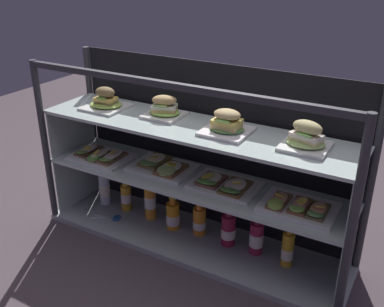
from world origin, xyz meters
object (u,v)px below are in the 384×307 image
Objects in this scene: juice_bottle_front_fourth at (257,237)px; juice_bottle_back_right at (150,201)px; juice_bottle_front_right_end at (288,249)px; plated_roll_sandwich_center at (306,138)px; juice_bottle_back_left at (228,229)px; juice_bottle_front_left_end at (199,220)px; kitchen_scissors at (113,218)px; plated_roll_sandwich_far_right at (164,109)px; open_sandwich_tray_far_left at (162,166)px; juice_bottle_front_second at (173,216)px; open_sandwich_tray_far_right at (101,156)px; open_sandwich_tray_center at (224,184)px; juice_bottle_near_post at (126,197)px; open_sandwich_tray_right_of_center at (299,206)px; plated_roll_sandwich_near_left_corner at (227,124)px; plated_roll_sandwich_right_of_center at (106,102)px; juice_bottle_back_center at (105,188)px.

juice_bottle_back_right is at bearing 179.76° from juice_bottle_front_fourth.
juice_bottle_front_right_end is at bearing -1.39° from juice_bottle_back_right.
juice_bottle_back_left is at bearing 175.14° from plated_roll_sandwich_center.
juice_bottle_front_left_end reaches higher than kitchen_scissors.
juice_bottle_front_fourth is (0.51, -0.00, -0.56)m from plated_roll_sandwich_far_right.
juice_bottle_front_right_end is 1.28× the size of kitchen_scissors.
plated_roll_sandwich_center reaches higher than juice_bottle_front_right_end.
juice_bottle_front_second is at bearing 16.12° from open_sandwich_tray_far_left.
open_sandwich_tray_far_left reaches higher than juice_bottle_front_fourth.
juice_bottle_front_second is at bearing 15.16° from kitchen_scissors.
open_sandwich_tray_far_right reaches higher than open_sandwich_tray_far_left.
open_sandwich_tray_far_left is (0.35, 0.05, 0.00)m from open_sandwich_tray_far_right.
plated_roll_sandwich_far_right is 0.94× the size of plated_roll_sandwich_center.
open_sandwich_tray_center is at bearing -5.95° from juice_bottle_back_right.
open_sandwich_tray_far_left is 0.40m from juice_bottle_near_post.
open_sandwich_tray_center is 1.47× the size of juice_bottle_front_right_end.
open_sandwich_tray_right_of_center is 0.45m from juice_bottle_back_left.
juice_bottle_front_left_end is (0.15, 0.02, 0.01)m from juice_bottle_front_second.
plated_roll_sandwich_center is (0.35, 0.01, 0.00)m from plated_roll_sandwich_near_left_corner.
open_sandwich_tray_far_right is (-0.03, -0.05, -0.29)m from plated_roll_sandwich_right_of_center.
plated_roll_sandwich_center reaches higher than open_sandwich_tray_far_right.
juice_bottle_back_left is (0.01, 0.04, -0.57)m from plated_roll_sandwich_near_left_corner.
juice_bottle_back_right is (-0.11, 0.04, -0.25)m from open_sandwich_tray_far_left.
juice_bottle_front_right_end is (0.68, -0.02, -0.57)m from plated_roll_sandwich_far_right.
juice_bottle_back_left is (-0.35, 0.07, -0.27)m from open_sandwich_tray_right_of_center.
plated_roll_sandwich_center reaches higher than juice_bottle_front_left_end.
juice_bottle_front_second is 0.91× the size of juice_bottle_back_left.
open_sandwich_tray_far_left is 1.68× the size of juice_bottle_front_second.
open_sandwich_tray_far_left is 1.35× the size of juice_bottle_back_center.
open_sandwich_tray_right_of_center reaches higher than juice_bottle_near_post.
plated_roll_sandwich_far_right is 0.87× the size of plated_roll_sandwich_near_left_corner.
juice_bottle_back_left reaches higher than kitchen_scissors.
open_sandwich_tray_far_right is 1.00× the size of open_sandwich_tray_far_left.
juice_bottle_back_center is at bearing 176.29° from open_sandwich_tray_right_of_center.
open_sandwich_tray_center is 0.41m from juice_bottle_front_second.
juice_bottle_front_fourth is at bearing -0.79° from juice_bottle_near_post.
open_sandwich_tray_center is (0.35, -0.05, -0.30)m from plated_roll_sandwich_far_right.
open_sandwich_tray_right_of_center is 0.28m from juice_bottle_front_right_end.
juice_bottle_front_left_end is 0.95× the size of juice_bottle_front_right_end.
juice_bottle_back_left is at bearing 71.36° from open_sandwich_tray_center.
juice_bottle_front_fourth is (0.87, 0.08, -0.27)m from open_sandwich_tray_far_right.
plated_roll_sandwich_far_right reaches higher than kitchen_scissors.
plated_roll_sandwich_near_left_corner is 0.64× the size of open_sandwich_tray_right_of_center.
open_sandwich_tray_far_right is 0.28m from juice_bottle_back_center.
juice_bottle_near_post is 0.81× the size of juice_bottle_back_right.
plated_roll_sandwich_right_of_center is at bearing 122.63° from kitchen_scissors.
plated_roll_sandwich_center is (1.04, 0.01, 0.01)m from plated_roll_sandwich_right_of_center.
juice_bottle_back_left is (-0.34, 0.03, -0.57)m from plated_roll_sandwich_center.
open_sandwich_tray_right_of_center is at bearing -3.71° from juice_bottle_back_center.
juice_bottle_front_left_end is at bearing 13.41° from kitchen_scissors.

